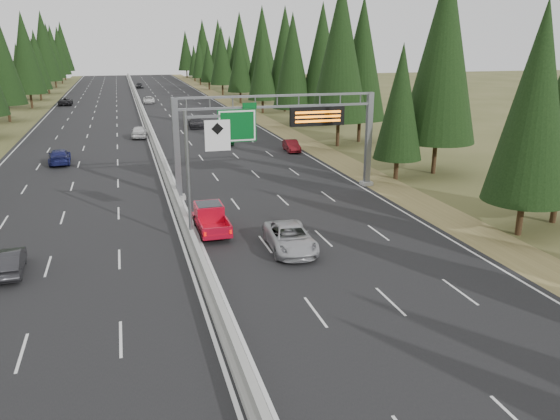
{
  "coord_description": "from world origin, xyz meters",
  "views": [
    {
      "loc": [
        -3.46,
        -6.43,
        11.75
      ],
      "look_at": [
        4.17,
        20.0,
        3.29
      ],
      "focal_mm": 35.0,
      "sensor_mm": 36.0,
      "label": 1
    }
  ],
  "objects": [
    {
      "name": "car_ahead_white",
      "position": [
        2.01,
        107.51,
        0.74
      ],
      "size": [
        2.38,
        4.82,
        1.32
      ],
      "primitive_type": "imported",
      "rotation": [
        0.0,
        0.0,
        -0.04
      ],
      "color": "white",
      "rests_on": "road"
    },
    {
      "name": "road",
      "position": [
        0.0,
        80.0,
        0.04
      ],
      "size": [
        32.0,
        260.0,
        0.08
      ],
      "primitive_type": "cube",
      "color": "black",
      "rests_on": "ground"
    },
    {
      "name": "shoulder_left",
      "position": [
        -17.8,
        80.0,
        0.03
      ],
      "size": [
        3.6,
        260.0,
        0.06
      ],
      "primitive_type": "cube",
      "color": "#444721",
      "rests_on": "ground"
    },
    {
      "name": "car_ahead_green",
      "position": [
        8.13,
        58.11,
        0.89
      ],
      "size": [
        2.08,
        4.8,
        1.61
      ],
      "primitive_type": "imported",
      "rotation": [
        0.0,
        0.0,
        -0.04
      ],
      "color": "#114C23",
      "rests_on": "road"
    },
    {
      "name": "shoulder_right",
      "position": [
        17.8,
        80.0,
        0.03
      ],
      "size": [
        3.6,
        260.0,
        0.06
      ],
      "primitive_type": "cube",
      "color": "olive",
      "rests_on": "ground"
    },
    {
      "name": "car_ahead_dkgrey",
      "position": [
        6.69,
        72.09,
        0.81
      ],
      "size": [
        2.33,
        5.14,
        1.46
      ],
      "primitive_type": "imported",
      "rotation": [
        0.0,
        0.0,
        -0.06
      ],
      "color": "black",
      "rests_on": "road"
    },
    {
      "name": "car_onc_near",
      "position": [
        -9.8,
        23.05,
        0.74
      ],
      "size": [
        1.62,
        4.08,
        1.32
      ],
      "primitive_type": "imported",
      "rotation": [
        0.0,
        0.0,
        3.2
      ],
      "color": "black",
      "rests_on": "road"
    },
    {
      "name": "red_pickup",
      "position": [
        1.5,
        27.07,
        1.0
      ],
      "size": [
        1.82,
        5.1,
        1.66
      ],
      "color": "black",
      "rests_on": "road"
    },
    {
      "name": "silver_minivan",
      "position": [
        5.43,
        22.24,
        0.82
      ],
      "size": [
        2.75,
        5.46,
        1.48
      ],
      "primitive_type": "imported",
      "rotation": [
        0.0,
        0.0,
        -0.06
      ],
      "color": "#A7A8AC",
      "rests_on": "road"
    },
    {
      "name": "car_onc_far",
      "position": [
        -13.77,
        108.42,
        0.83
      ],
      "size": [
        2.53,
        5.39,
        1.49
      ],
      "primitive_type": "imported",
      "rotation": [
        0.0,
        0.0,
        3.15
      ],
      "color": "black",
      "rests_on": "road"
    },
    {
      "name": "car_ahead_far",
      "position": [
        1.75,
        147.18,
        0.81
      ],
      "size": [
        1.83,
        4.31,
        1.45
      ],
      "primitive_type": "imported",
      "rotation": [
        0.0,
        0.0,
        0.03
      ],
      "color": "black",
      "rests_on": "road"
    },
    {
      "name": "hov_sign_pole",
      "position": [
        0.58,
        24.97,
        4.72
      ],
      "size": [
        2.8,
        0.5,
        8.0
      ],
      "color": "slate",
      "rests_on": "road"
    },
    {
      "name": "median_barrier",
      "position": [
        0.0,
        80.0,
        0.41
      ],
      "size": [
        0.7,
        260.0,
        0.85
      ],
      "color": "gray",
      "rests_on": "road"
    },
    {
      "name": "car_ahead_dkred",
      "position": [
        14.5,
        51.12,
        0.72
      ],
      "size": [
        1.61,
        3.95,
        1.27
      ],
      "primitive_type": "imported",
      "rotation": [
        0.0,
        0.0,
        -0.07
      ],
      "color": "#5F0D13",
      "rests_on": "road"
    },
    {
      "name": "car_onc_white",
      "position": [
        -1.5,
        65.22,
        0.86
      ],
      "size": [
        2.16,
        4.67,
        1.55
      ],
      "primitive_type": "imported",
      "rotation": [
        0.0,
        0.0,
        3.07
      ],
      "color": "silver",
      "rests_on": "road"
    },
    {
      "name": "car_onc_blue",
      "position": [
        -9.8,
        51.41,
        0.81
      ],
      "size": [
        2.34,
        5.13,
        1.45
      ],
      "primitive_type": "imported",
      "rotation": [
        0.0,
        0.0,
        3.2
      ],
      "color": "navy",
      "rests_on": "road"
    },
    {
      "name": "tree_row_right",
      "position": [
        22.58,
        75.73,
        9.51
      ],
      "size": [
        11.35,
        242.06,
        18.9
      ],
      "color": "black",
      "rests_on": "ground"
    },
    {
      "name": "sign_gantry",
      "position": [
        8.92,
        34.88,
        5.27
      ],
      "size": [
        16.75,
        0.98,
        7.8
      ],
      "color": "slate",
      "rests_on": "road"
    }
  ]
}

